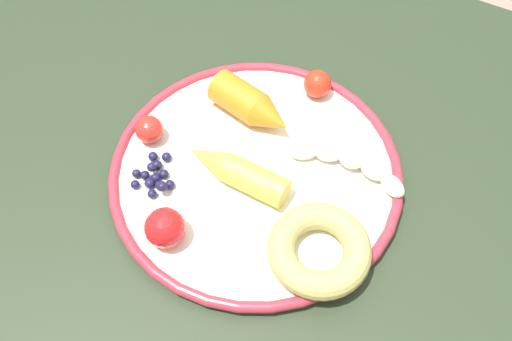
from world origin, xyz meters
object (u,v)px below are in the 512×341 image
tomato_near (165,228)px  tomato_mid (149,130)px  plate (256,172)px  blueberry_pile (155,175)px  banana (351,161)px  carrot_yellow (237,171)px  donut (319,250)px  dining_table (250,235)px  tomato_far (319,84)px  carrot_orange (252,106)px

tomato_near → tomato_mid: 0.13m
tomato_near → tomato_mid: tomato_near is taller
plate → blueberry_pile: size_ratio=5.76×
banana → carrot_yellow: bearing=36.4°
donut → blueberry_pile: bearing=0.5°
plate → tomato_mid: bearing=8.3°
dining_table → tomato_far: size_ratio=33.36×
banana → tomato_near: bearing=52.8°
banana → carrot_orange: 0.13m
carrot_orange → tomato_near: size_ratio=2.60×
dining_table → blueberry_pile: 0.14m
tomato_far → carrot_orange: bearing=53.5°
tomato_far → donut: bearing=115.3°
plate → tomato_mid: (0.13, 0.02, 0.02)m
banana → carrot_orange: carrot_orange is taller
carrot_orange → tomato_far: carrot_orange is taller
plate → dining_table: bearing=106.5°
carrot_orange → donut: (-0.15, 0.13, -0.01)m
dining_table → tomato_near: 0.15m
dining_table → carrot_yellow: (0.02, -0.01, 0.11)m
carrot_orange → donut: size_ratio=1.04×
dining_table → tomato_mid: bearing=-6.9°
donut → banana: bearing=-82.4°
blueberry_pile → tomato_far: size_ratio=1.67×
tomato_near → tomato_mid: (0.09, -0.10, -0.01)m
dining_table → carrot_yellow: bearing=-32.4°
carrot_orange → carrot_yellow: 0.09m
banana → carrot_yellow: carrot_yellow is taller
blueberry_pile → donut: bearing=-179.5°
tomato_mid → tomato_far: 0.21m
donut → tomato_near: size_ratio=2.49×
banana → carrot_yellow: (0.10, 0.08, 0.00)m
donut → blueberry_pile: size_ratio=1.84×
blueberry_pile → tomato_mid: bearing=-50.9°
carrot_orange → blueberry_pile: (0.05, 0.13, -0.01)m
banana → blueberry_pile: banana is taller
banana → tomato_near: (0.13, 0.17, 0.01)m
banana → carrot_orange: size_ratio=1.29×
plate → tomato_near: size_ratio=7.80×
dining_table → tomato_mid: 0.18m
carrot_yellow → tomato_near: bearing=73.8°
plate → donut: size_ratio=3.13×
plate → tomato_mid: tomato_mid is taller
tomato_far → tomato_near: bearing=78.2°
banana → tomato_far: size_ratio=4.15×
banana → tomato_far: bearing=-46.4°
dining_table → carrot_orange: bearing=-63.0°
dining_table → donut: donut is taller
plate → carrot_orange: carrot_orange is taller
banana → blueberry_pile: 0.22m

